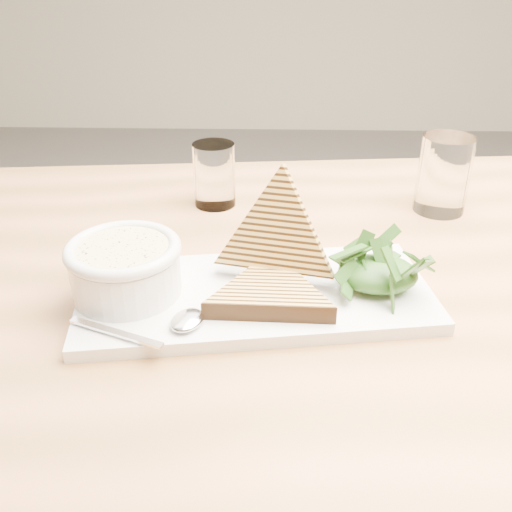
{
  "coord_description": "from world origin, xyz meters",
  "views": [
    {
      "loc": [
        -0.27,
        -0.75,
        1.13
      ],
      "look_at": [
        -0.29,
        -0.17,
        0.8
      ],
      "focal_mm": 40.0,
      "sensor_mm": 36.0,
      "label": 1
    }
  ],
  "objects_px": {
    "platter": "(256,295)",
    "glass_near": "(214,175)",
    "table_top": "(297,294)",
    "soup_bowl": "(126,273)",
    "glass_far": "(444,175)"
  },
  "relations": [
    {
      "from": "table_top",
      "to": "platter",
      "type": "bearing_deg",
      "value": -136.75
    },
    {
      "from": "table_top",
      "to": "soup_bowl",
      "type": "xyz_separation_m",
      "value": [
        -0.2,
        -0.06,
        0.06
      ]
    },
    {
      "from": "table_top",
      "to": "platter",
      "type": "relative_size",
      "value": 3.19
    },
    {
      "from": "table_top",
      "to": "platter",
      "type": "height_order",
      "value": "platter"
    },
    {
      "from": "glass_near",
      "to": "soup_bowl",
      "type": "bearing_deg",
      "value": -104.65
    },
    {
      "from": "table_top",
      "to": "glass_near",
      "type": "height_order",
      "value": "glass_near"
    },
    {
      "from": "platter",
      "to": "glass_near",
      "type": "distance_m",
      "value": 0.29
    },
    {
      "from": "soup_bowl",
      "to": "table_top",
      "type": "bearing_deg",
      "value": 15.81
    },
    {
      "from": "table_top",
      "to": "platter",
      "type": "distance_m",
      "value": 0.08
    },
    {
      "from": "table_top",
      "to": "soup_bowl",
      "type": "distance_m",
      "value": 0.22
    },
    {
      "from": "glass_near",
      "to": "platter",
      "type": "bearing_deg",
      "value": -75.29
    },
    {
      "from": "platter",
      "to": "soup_bowl",
      "type": "height_order",
      "value": "soup_bowl"
    },
    {
      "from": "soup_bowl",
      "to": "glass_far",
      "type": "relative_size",
      "value": 1.05
    },
    {
      "from": "table_top",
      "to": "glass_near",
      "type": "distance_m",
      "value": 0.27
    },
    {
      "from": "platter",
      "to": "glass_near",
      "type": "relative_size",
      "value": 4.07
    }
  ]
}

